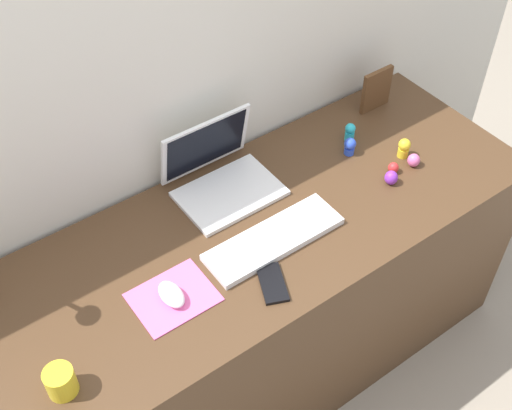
# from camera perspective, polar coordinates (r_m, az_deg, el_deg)

# --- Properties ---
(ground_plane) EXTENTS (6.00, 6.00, 0.00)m
(ground_plane) POSITION_cam_1_polar(r_m,az_deg,el_deg) (2.49, -0.15, -13.49)
(ground_plane) COLOR gray
(back_wall) EXTENTS (2.97, 0.05, 1.53)m
(back_wall) POSITION_cam_1_polar(r_m,az_deg,el_deg) (2.10, -5.92, 4.38)
(back_wall) COLOR silver
(back_wall) RESTS_ON ground_plane
(desk) EXTENTS (1.77, 0.63, 0.74)m
(desk) POSITION_cam_1_polar(r_m,az_deg,el_deg) (2.19, -0.17, -8.53)
(desk) COLOR #4C331E
(desk) RESTS_ON ground_plane
(laptop) EXTENTS (0.30, 0.26, 0.21)m
(laptop) POSITION_cam_1_polar(r_m,az_deg,el_deg) (1.99, -3.23, 2.88)
(laptop) COLOR white
(laptop) RESTS_ON desk
(keyboard) EXTENTS (0.41, 0.13, 0.02)m
(keyboard) POSITION_cam_1_polar(r_m,az_deg,el_deg) (1.86, 1.54, -2.93)
(keyboard) COLOR white
(keyboard) RESTS_ON desk
(mousepad) EXTENTS (0.21, 0.17, 0.00)m
(mousepad) POSITION_cam_1_polar(r_m,az_deg,el_deg) (1.75, -7.14, -7.89)
(mousepad) COLOR pink
(mousepad) RESTS_ON desk
(mouse) EXTENTS (0.06, 0.10, 0.03)m
(mouse) POSITION_cam_1_polar(r_m,az_deg,el_deg) (1.74, -7.30, -7.64)
(mouse) COLOR white
(mouse) RESTS_ON mousepad
(cell_phone) EXTENTS (0.11, 0.14, 0.01)m
(cell_phone) POSITION_cam_1_polar(r_m,az_deg,el_deg) (1.76, 1.41, -6.76)
(cell_phone) COLOR black
(cell_phone) RESTS_ON desk
(picture_frame) EXTENTS (0.12, 0.02, 0.15)m
(picture_frame) POSITION_cam_1_polar(r_m,az_deg,el_deg) (2.31, 10.33, 9.75)
(picture_frame) COLOR brown
(picture_frame) RESTS_ON desk
(coffee_mug) EXTENTS (0.07, 0.07, 0.08)m
(coffee_mug) POSITION_cam_1_polar(r_m,az_deg,el_deg) (1.63, -16.48, -14.38)
(coffee_mug) COLOR yellow
(coffee_mug) RESTS_ON desk
(toy_figurine_pink) EXTENTS (0.04, 0.04, 0.04)m
(toy_figurine_pink) POSITION_cam_1_polar(r_m,az_deg,el_deg) (2.13, 13.43, 3.78)
(toy_figurine_pink) COLOR pink
(toy_figurine_pink) RESTS_ON desk
(toy_figurine_purple) EXTENTS (0.04, 0.04, 0.05)m
(toy_figurine_purple) POSITION_cam_1_polar(r_m,az_deg,el_deg) (2.05, 11.56, 2.33)
(toy_figurine_purple) COLOR purple
(toy_figurine_purple) RESTS_ON desk
(toy_figurine_yellow) EXTENTS (0.04, 0.04, 0.07)m
(toy_figurine_yellow) POSITION_cam_1_polar(r_m,az_deg,el_deg) (2.15, 12.63, 4.85)
(toy_figurine_yellow) COLOR yellow
(toy_figurine_yellow) RESTS_ON desk
(toy_figurine_cyan) EXTENTS (0.03, 0.03, 0.06)m
(toy_figurine_cyan) POSITION_cam_1_polar(r_m,az_deg,el_deg) (2.18, 8.09, 6.26)
(toy_figurine_cyan) COLOR #28B7CC
(toy_figurine_cyan) RESTS_ON desk
(toy_figurine_red) EXTENTS (0.03, 0.03, 0.04)m
(toy_figurine_red) POSITION_cam_1_polar(r_m,az_deg,el_deg) (2.09, 11.75, 3.16)
(toy_figurine_red) COLOR red
(toy_figurine_red) RESTS_ON desk
(toy_figurine_blue) EXTENTS (0.04, 0.04, 0.06)m
(toy_figurine_blue) POSITION_cam_1_polar(r_m,az_deg,el_deg) (2.13, 8.08, 5.07)
(toy_figurine_blue) COLOR blue
(toy_figurine_blue) RESTS_ON desk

